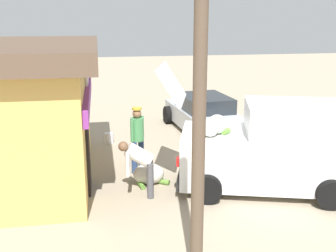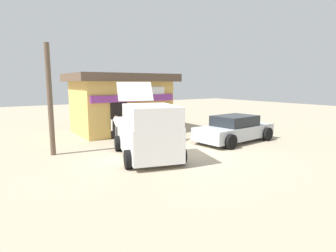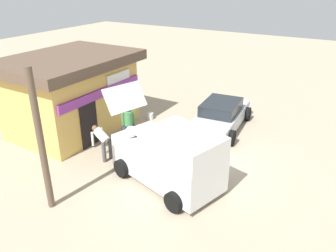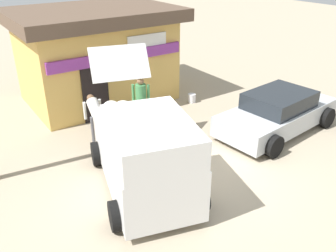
{
  "view_description": "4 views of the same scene",
  "coord_description": "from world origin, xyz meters",
  "px_view_note": "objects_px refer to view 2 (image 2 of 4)",
  "views": [
    {
      "loc": [
        -10.44,
        4.32,
        4.01
      ],
      "look_at": [
        -0.41,
        2.54,
        1.24
      ],
      "focal_mm": 44.27,
      "sensor_mm": 36.0,
      "label": 1
    },
    {
      "loc": [
        -7.06,
        -8.7,
        2.85
      ],
      "look_at": [
        -0.12,
        1.6,
        0.93
      ],
      "focal_mm": 29.69,
      "sensor_mm": 36.0,
      "label": 2
    },
    {
      "loc": [
        -10.27,
        -4.48,
        6.53
      ],
      "look_at": [
        -0.02,
        1.54,
        1.12
      ],
      "focal_mm": 35.96,
      "sensor_mm": 36.0,
      "label": 3
    },
    {
      "loc": [
        -5.55,
        -5.82,
        5.25
      ],
      "look_at": [
        -0.45,
        1.47,
        0.82
      ],
      "focal_mm": 38.36,
      "sensor_mm": 36.0,
      "label": 4
    }
  ],
  "objects_px": {
    "vendor_standing": "(148,121)",
    "paint_bucket": "(181,130)",
    "delivery_van": "(147,132)",
    "customer_bending": "(119,126)",
    "parked_sedan": "(234,129)",
    "unloaded_banana_pile": "(134,138)",
    "storefront_bar": "(121,102)"
  },
  "relations": [
    {
      "from": "storefront_bar",
      "to": "paint_bucket",
      "type": "height_order",
      "value": "storefront_bar"
    },
    {
      "from": "customer_bending",
      "to": "unloaded_banana_pile",
      "type": "bearing_deg",
      "value": -23.66
    },
    {
      "from": "vendor_standing",
      "to": "paint_bucket",
      "type": "distance_m",
      "value": 2.8
    },
    {
      "from": "paint_bucket",
      "to": "delivery_van",
      "type": "bearing_deg",
      "value": -140.06
    },
    {
      "from": "customer_bending",
      "to": "storefront_bar",
      "type": "bearing_deg",
      "value": 63.33
    },
    {
      "from": "unloaded_banana_pile",
      "to": "paint_bucket",
      "type": "bearing_deg",
      "value": 13.53
    },
    {
      "from": "storefront_bar",
      "to": "delivery_van",
      "type": "height_order",
      "value": "storefront_bar"
    },
    {
      "from": "vendor_standing",
      "to": "customer_bending",
      "type": "xyz_separation_m",
      "value": [
        -1.53,
        0.1,
        -0.17
      ]
    },
    {
      "from": "delivery_van",
      "to": "unloaded_banana_pile",
      "type": "relative_size",
      "value": 5.26
    },
    {
      "from": "paint_bucket",
      "to": "parked_sedan",
      "type": "bearing_deg",
      "value": -77.18
    },
    {
      "from": "storefront_bar",
      "to": "vendor_standing",
      "type": "xyz_separation_m",
      "value": [
        0.06,
        -3.03,
        -0.76
      ]
    },
    {
      "from": "parked_sedan",
      "to": "customer_bending",
      "type": "distance_m",
      "value": 5.63
    },
    {
      "from": "parked_sedan",
      "to": "unloaded_banana_pile",
      "type": "relative_size",
      "value": 4.93
    },
    {
      "from": "customer_bending",
      "to": "vendor_standing",
      "type": "bearing_deg",
      "value": -3.84
    },
    {
      "from": "storefront_bar",
      "to": "unloaded_banana_pile",
      "type": "xyz_separation_m",
      "value": [
        -0.82,
        -3.21,
        -1.51
      ]
    },
    {
      "from": "vendor_standing",
      "to": "paint_bucket",
      "type": "relative_size",
      "value": 5.17
    },
    {
      "from": "delivery_van",
      "to": "unloaded_banana_pile",
      "type": "bearing_deg",
      "value": 73.51
    },
    {
      "from": "storefront_bar",
      "to": "vendor_standing",
      "type": "relative_size",
      "value": 3.37
    },
    {
      "from": "delivery_van",
      "to": "customer_bending",
      "type": "xyz_separation_m",
      "value": [
        0.17,
        3.04,
        -0.21
      ]
    },
    {
      "from": "delivery_van",
      "to": "vendor_standing",
      "type": "relative_size",
      "value": 2.73
    },
    {
      "from": "customer_bending",
      "to": "unloaded_banana_pile",
      "type": "xyz_separation_m",
      "value": [
        0.65,
        -0.28,
        -0.58
      ]
    },
    {
      "from": "paint_bucket",
      "to": "unloaded_banana_pile",
      "type": "bearing_deg",
      "value": -166.47
    },
    {
      "from": "vendor_standing",
      "to": "unloaded_banana_pile",
      "type": "bearing_deg",
      "value": -168.26
    },
    {
      "from": "storefront_bar",
      "to": "delivery_van",
      "type": "bearing_deg",
      "value": -105.33
    },
    {
      "from": "storefront_bar",
      "to": "unloaded_banana_pile",
      "type": "distance_m",
      "value": 3.64
    },
    {
      "from": "customer_bending",
      "to": "paint_bucket",
      "type": "xyz_separation_m",
      "value": [
        4.12,
        0.55,
        -0.65
      ]
    },
    {
      "from": "parked_sedan",
      "to": "paint_bucket",
      "type": "xyz_separation_m",
      "value": [
        -0.76,
        3.35,
        -0.44
      ]
    },
    {
      "from": "delivery_van",
      "to": "customer_bending",
      "type": "height_order",
      "value": "delivery_van"
    },
    {
      "from": "parked_sedan",
      "to": "paint_bucket",
      "type": "height_order",
      "value": "parked_sedan"
    },
    {
      "from": "storefront_bar",
      "to": "vendor_standing",
      "type": "bearing_deg",
      "value": -88.92
    },
    {
      "from": "parked_sedan",
      "to": "customer_bending",
      "type": "height_order",
      "value": "customer_bending"
    },
    {
      "from": "parked_sedan",
      "to": "paint_bucket",
      "type": "relative_size",
      "value": 13.23
    }
  ]
}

